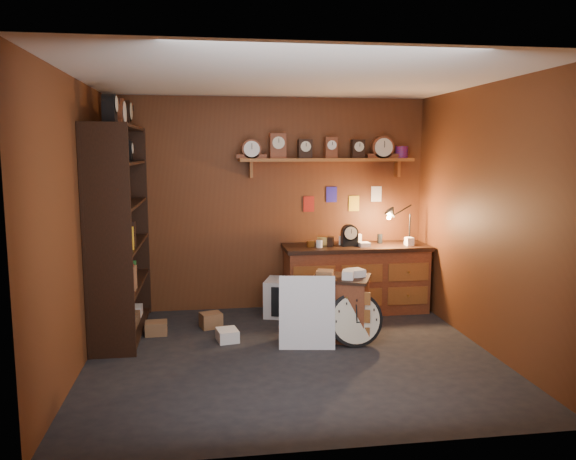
% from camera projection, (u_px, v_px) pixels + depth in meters
% --- Properties ---
extents(floor, '(4.00, 4.00, 0.00)m').
position_uv_depth(floor, '(292.00, 356.00, 5.60)').
color(floor, black).
rests_on(floor, ground).
extents(room_shell, '(4.02, 3.62, 2.71)m').
position_uv_depth(room_shell, '(295.00, 183.00, 5.48)').
color(room_shell, '#5F3016').
rests_on(room_shell, ground).
extents(shelving_unit, '(0.47, 1.60, 2.58)m').
position_uv_depth(shelving_unit, '(116.00, 223.00, 6.13)').
color(shelving_unit, black).
rests_on(shelving_unit, ground).
extents(workbench, '(1.83, 0.66, 1.36)m').
position_uv_depth(workbench, '(356.00, 274.00, 7.13)').
color(workbench, brown).
rests_on(workbench, ground).
extents(low_cabinet, '(0.75, 0.70, 0.77)m').
position_uv_depth(low_cabinet, '(341.00, 304.00, 6.10)').
color(low_cabinet, brown).
rests_on(low_cabinet, ground).
extents(big_round_clock, '(0.57, 0.18, 0.57)m').
position_uv_depth(big_round_clock, '(355.00, 319.00, 5.87)').
color(big_round_clock, black).
rests_on(big_round_clock, ground).
extents(white_panel, '(0.60, 0.24, 0.76)m').
position_uv_depth(white_panel, '(307.00, 347.00, 5.84)').
color(white_panel, silver).
rests_on(white_panel, ground).
extents(mini_fridge, '(0.55, 0.57, 0.45)m').
position_uv_depth(mini_fridge, '(284.00, 298.00, 6.95)').
color(mini_fridge, silver).
rests_on(mini_fridge, ground).
extents(floor_box_a, '(0.25, 0.21, 0.15)m').
position_uv_depth(floor_box_a, '(156.00, 328.00, 6.24)').
color(floor_box_a, '#8A5F3C').
rests_on(floor_box_a, ground).
extents(floor_box_b, '(0.26, 0.29, 0.13)m').
position_uv_depth(floor_box_b, '(227.00, 335.00, 6.03)').
color(floor_box_b, white).
rests_on(floor_box_b, ground).
extents(floor_box_c, '(0.28, 0.26, 0.17)m').
position_uv_depth(floor_box_c, '(211.00, 320.00, 6.49)').
color(floor_box_c, '#8A5F3C').
rests_on(floor_box_c, ground).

